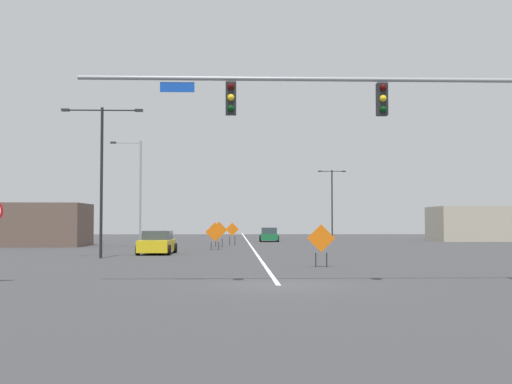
# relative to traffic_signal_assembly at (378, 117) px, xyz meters

# --- Properties ---
(ground) EXTENTS (173.76, 173.76, 0.00)m
(ground) POSITION_rel_traffic_signal_assembly_xyz_m (-3.22, 0.01, -5.40)
(ground) COLOR #38383A
(road_centre_stripe) EXTENTS (0.16, 96.53, 0.01)m
(road_centre_stripe) POSITION_rel_traffic_signal_assembly_xyz_m (-3.22, 48.28, -5.39)
(road_centre_stripe) COLOR white
(road_centre_stripe) RESTS_ON ground
(traffic_signal_assembly) EXTENTS (14.74, 0.44, 7.00)m
(traffic_signal_assembly) POSITION_rel_traffic_signal_assembly_xyz_m (0.00, 0.00, 0.00)
(traffic_signal_assembly) COLOR gray
(traffic_signal_assembly) RESTS_ON ground
(street_lamp_near_left) EXTENTS (4.52, 0.24, 8.41)m
(street_lamp_near_left) POSITION_rel_traffic_signal_assembly_xyz_m (-12.02, 15.97, -0.35)
(street_lamp_near_left) COLOR black
(street_lamp_near_left) RESTS_ON ground
(street_lamp_mid_left) EXTENTS (3.24, 0.24, 8.07)m
(street_lamp_mid_left) POSITION_rel_traffic_signal_assembly_xyz_m (6.80, 55.67, -0.63)
(street_lamp_mid_left) COLOR black
(street_lamp_mid_left) RESTS_ON ground
(street_lamp_near_right) EXTENTS (2.44, 0.24, 8.35)m
(street_lamp_near_right) POSITION_rel_traffic_signal_assembly_xyz_m (-12.13, 30.69, -0.75)
(street_lamp_near_right) COLOR gray
(street_lamp_near_right) RESTS_ON ground
(construction_sign_median_near) EXTENTS (1.33, 0.32, 2.04)m
(construction_sign_median_near) POSITION_rel_traffic_signal_assembly_xyz_m (-5.84, 32.16, -4.12)
(construction_sign_median_near) COLOR orange
(construction_sign_median_near) RESTS_ON ground
(construction_sign_right_lane) EXTENTS (1.25, 0.22, 1.92)m
(construction_sign_right_lane) POSITION_rel_traffic_signal_assembly_xyz_m (-0.75, 8.44, -4.20)
(construction_sign_right_lane) COLOR orange
(construction_sign_right_lane) RESTS_ON ground
(construction_sign_median_far) EXTENTS (1.14, 0.22, 1.95)m
(construction_sign_median_far) POSITION_rel_traffic_signal_assembly_xyz_m (-4.78, 36.11, -4.14)
(construction_sign_median_far) COLOR orange
(construction_sign_median_far) RESTS_ON ground
(construction_sign_right_shoulder) EXTENTS (1.39, 0.33, 2.00)m
(construction_sign_right_shoulder) POSITION_rel_traffic_signal_assembly_xyz_m (-6.01, 26.91, -4.17)
(construction_sign_right_shoulder) COLOR orange
(construction_sign_right_shoulder) RESTS_ON ground
(car_green_mid) EXTENTS (2.00, 3.87, 1.43)m
(car_green_mid) POSITION_rel_traffic_signal_assembly_xyz_m (-1.06, 46.69, -4.73)
(car_green_mid) COLOR #196B38
(car_green_mid) RESTS_ON ground
(car_yellow_passing) EXTENTS (2.22, 4.46, 1.46)m
(car_yellow_passing) POSITION_rel_traffic_signal_assembly_xyz_m (-9.46, 20.77, -4.73)
(car_yellow_passing) COLOR gold
(car_yellow_passing) RESTS_ON ground
(roadside_building_east) EXTENTS (11.66, 6.58, 3.62)m
(roadside_building_east) POSITION_rel_traffic_signal_assembly_xyz_m (22.23, 47.96, -3.58)
(roadside_building_east) COLOR #B2A893
(roadside_building_east) RESTS_ON ground
(roadside_building_west) EXTENTS (10.36, 6.17, 3.55)m
(roadside_building_west) POSITION_rel_traffic_signal_assembly_xyz_m (-22.20, 34.77, -3.62)
(roadside_building_west) COLOR brown
(roadside_building_west) RESTS_ON ground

